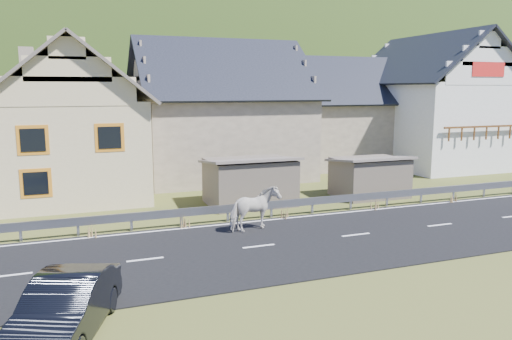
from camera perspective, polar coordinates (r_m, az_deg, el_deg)
name	(u,v)px	position (r m, az deg, el deg)	size (l,w,h in m)	color
ground	(356,236)	(19.72, 11.33, -7.39)	(160.00, 160.00, 0.00)	#3B4518
road	(356,235)	(19.71, 11.33, -7.34)	(60.00, 7.00, 0.04)	black
lane_markings	(356,235)	(19.71, 11.33, -7.27)	(60.00, 6.60, 0.01)	silver
guardrail	(312,202)	(22.68, 6.47, -3.60)	(28.10, 0.09, 0.75)	#93969B
shed_left	(250,182)	(24.32, -0.74, -1.37)	(4.30, 3.30, 2.40)	#6E6051
shed_right	(369,177)	(26.79, 12.83, -0.83)	(3.80, 2.90, 2.20)	#6E6051
house_cream	(70,113)	(28.02, -20.46, 6.17)	(7.80, 9.80, 8.30)	beige
house_stone_a	(219,104)	(32.31, -4.22, 7.55)	(10.80, 9.80, 8.90)	tan
house_stone_b	(340,107)	(38.14, 9.59, 7.11)	(9.80, 8.80, 8.10)	tan
house_white	(433,96)	(39.11, 19.57, 7.97)	(8.80, 10.80, 9.70)	white
mountain	(113,156)	(198.23, -16.01, 1.50)	(440.00, 280.00, 260.00)	#213B0F
horse	(254,209)	(19.72, -0.18, -4.47)	(2.06, 0.94, 1.74)	beige
car	(65,308)	(12.44, -20.95, -14.53)	(1.49, 4.27, 1.41)	black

